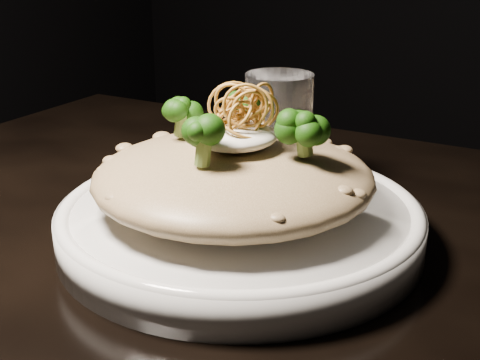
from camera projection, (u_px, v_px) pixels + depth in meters
name	position (u px, v px, depth m)	size (l,w,h in m)	color
plate	(240.00, 224.00, 0.56)	(0.30, 0.30, 0.03)	silver
risotto	(233.00, 177.00, 0.55)	(0.23, 0.23, 0.05)	brown
broccoli	(237.00, 119.00, 0.53)	(0.13, 0.13, 0.05)	black
cheese	(234.00, 135.00, 0.54)	(0.07, 0.07, 0.02)	white
shallots	(241.00, 100.00, 0.53)	(0.06, 0.06, 0.04)	#925F1E
drinking_glass	(278.00, 133.00, 0.66)	(0.07, 0.07, 0.12)	white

